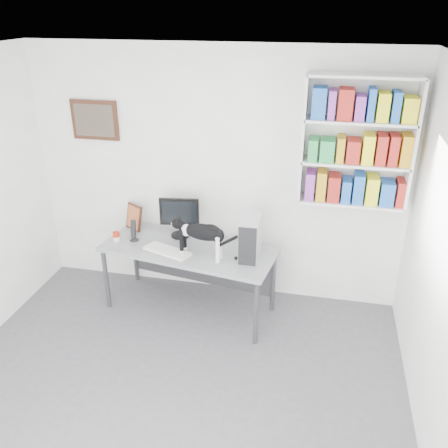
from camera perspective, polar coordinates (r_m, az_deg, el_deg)
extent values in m
cube|color=#5A5A60|center=(4.17, -7.68, -21.83)|extent=(4.00, 4.00, 0.01)
cube|color=white|center=(2.88, -10.91, 17.82)|extent=(4.00, 4.00, 0.01)
cube|color=white|center=(5.06, -1.07, 5.68)|extent=(4.00, 0.01, 2.70)
cube|color=silver|center=(4.65, 15.71, 9.44)|extent=(1.03, 0.28, 1.24)
cube|color=#402414|center=(5.32, -15.28, 11.97)|extent=(0.52, 0.04, 0.42)
cube|color=gray|center=(5.08, -4.21, -6.61)|extent=(1.87, 0.97, 0.74)
cube|color=black|center=(5.05, -5.36, 0.84)|extent=(0.44, 0.26, 0.45)
cube|color=silver|center=(4.82, -6.80, -3.23)|extent=(0.52, 0.34, 0.04)
cube|color=silver|center=(4.66, 3.19, -1.59)|extent=(0.19, 0.41, 0.41)
cylinder|color=black|center=(5.07, -10.84, -0.72)|extent=(0.11, 0.11, 0.24)
cube|color=#402414|center=(5.32, -10.78, 0.88)|extent=(0.25, 0.20, 0.29)
cylinder|color=#B1230F|center=(5.12, -12.83, -1.48)|extent=(0.09, 0.09, 0.11)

